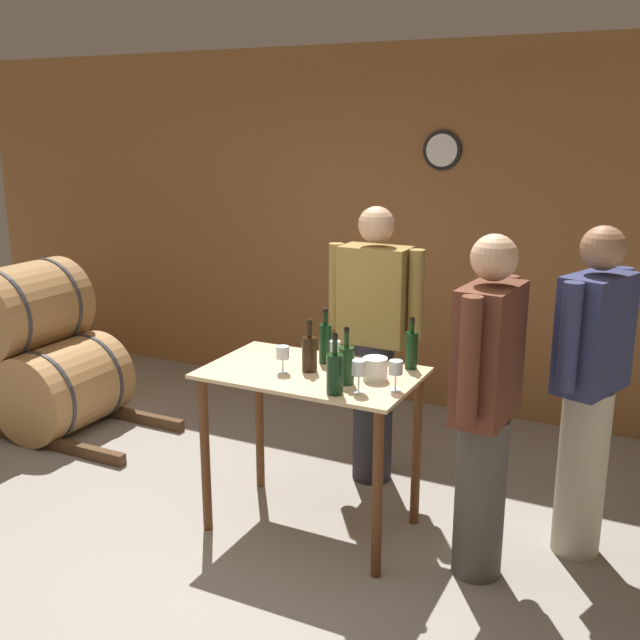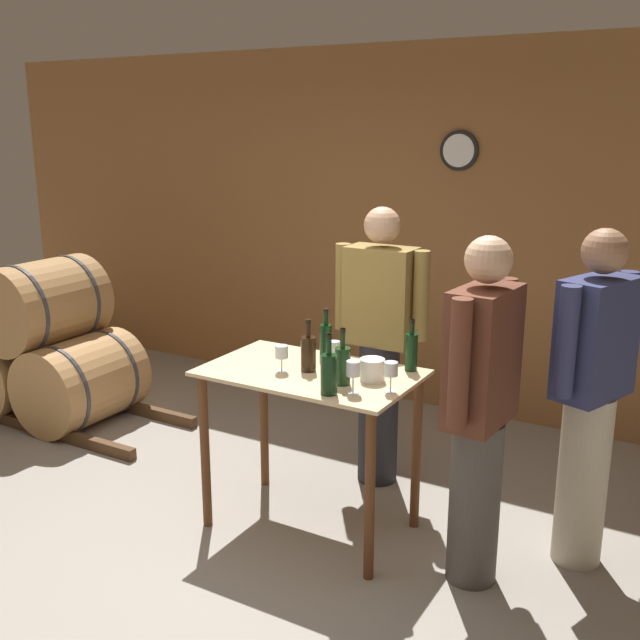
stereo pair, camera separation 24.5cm
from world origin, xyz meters
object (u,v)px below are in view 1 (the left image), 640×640
object	(u,v)px
wine_glass_near_left	(283,353)
wine_glass_near_right	(359,369)
wine_bottle_right	(335,372)
wine_bottle_center	(346,364)
ice_bucket	(375,369)
person_visitor_with_scarf	(590,388)
wine_bottle_far_right	(411,349)
wine_bottle_far_left	(309,353)
person_host	(374,340)
wine_bottle_left	(325,342)
person_visitor_bearded	(485,403)
wine_glass_far_side	(396,369)
wine_glass_near_center	(335,348)

from	to	relation	value
wine_glass_near_left	wine_glass_near_right	xyz separation A→B (m)	(0.47, -0.10, 0.02)
wine_bottle_right	wine_glass_near_right	bearing A→B (deg)	35.46
wine_bottle_center	ice_bucket	world-z (taller)	wine_bottle_center
wine_glass_near_left	person_visitor_with_scarf	world-z (taller)	person_visitor_with_scarf
wine_bottle_far_right	person_visitor_with_scarf	world-z (taller)	person_visitor_with_scarf
wine_bottle_far_left	wine_bottle_center	xyz separation A→B (m)	(0.25, -0.09, 0.00)
wine_bottle_center	person_visitor_with_scarf	bearing A→B (deg)	24.13
wine_bottle_far_left	person_host	bearing A→B (deg)	83.43
wine_glass_near_right	person_visitor_with_scarf	world-z (taller)	person_visitor_with_scarf
ice_bucket	person_host	bearing A→B (deg)	112.56
wine_bottle_left	person_visitor_bearded	xyz separation A→B (m)	(0.91, -0.18, -0.13)
wine_bottle_center	person_visitor_with_scarf	world-z (taller)	person_visitor_with_scarf
wine_glass_near_left	wine_glass_near_right	bearing A→B (deg)	-11.80
wine_bottle_far_right	wine_glass_near_right	world-z (taller)	wine_bottle_far_right
wine_glass_far_side	person_visitor_bearded	size ratio (longest dim) A/B	0.09
wine_bottle_right	ice_bucket	xyz separation A→B (m)	(0.09, 0.28, -0.05)
wine_bottle_far_left	person_visitor_with_scarf	bearing A→B (deg)	16.45
wine_bottle_left	person_visitor_bearded	distance (m)	0.94
wine_glass_near_left	wine_bottle_right	bearing A→B (deg)	-23.86
wine_bottle_center	wine_glass_near_right	size ratio (longest dim) A/B	1.78
wine_bottle_far_left	wine_bottle_left	world-z (taller)	wine_bottle_left
wine_bottle_center	wine_glass_far_side	size ratio (longest dim) A/B	1.91
wine_bottle_far_left	wine_glass_near_left	xyz separation A→B (m)	(-0.11, -0.08, 0.00)
wine_glass_near_left	wine_glass_far_side	size ratio (longest dim) A/B	0.94
wine_glass_far_side	person_host	xyz separation A→B (m)	(-0.42, 0.76, -0.11)
wine_bottle_left	wine_glass_near_center	distance (m)	0.12
wine_bottle_right	wine_glass_far_side	bearing A→B (deg)	35.16
wine_glass_near_right	person_visitor_bearded	world-z (taller)	person_visitor_bearded
person_visitor_with_scarf	wine_bottle_right	bearing A→B (deg)	-149.26
wine_bottle_left	wine_bottle_right	size ratio (longest dim) A/B	1.02
wine_bottle_left	wine_bottle_far_right	bearing A→B (deg)	14.17
wine_glass_far_side	person_host	bearing A→B (deg)	118.94
wine_bottle_right	wine_bottle_far_left	bearing A→B (deg)	136.65
wine_bottle_far_left	wine_bottle_right	xyz separation A→B (m)	(0.26, -0.24, 0.01)
wine_bottle_far_left	person_host	size ratio (longest dim) A/B	0.16
wine_bottle_left	wine_glass_far_side	size ratio (longest dim) A/B	2.00
wine_bottle_right	wine_glass_near_left	distance (m)	0.41
wine_bottle_right	wine_glass_near_right	distance (m)	0.12
wine_bottle_right	wine_glass_near_right	size ratio (longest dim) A/B	1.84
wine_glass_far_side	wine_glass_near_center	bearing A→B (deg)	157.88
wine_bottle_left	wine_bottle_right	bearing A→B (deg)	-58.64
person_host	wine_glass_near_left	bearing A→B (deg)	-104.04
wine_bottle_center	person_visitor_bearded	distance (m)	0.69
wine_bottle_left	wine_glass_near_right	world-z (taller)	wine_bottle_left
person_visitor_with_scarf	wine_bottle_left	bearing A→B (deg)	-170.04
wine_bottle_far_right	wine_glass_near_center	world-z (taller)	wine_bottle_far_right
wine_glass_near_right	wine_glass_far_side	distance (m)	0.18
wine_bottle_far_right	ice_bucket	world-z (taller)	wine_bottle_far_right
wine_bottle_center	wine_glass_near_right	xyz separation A→B (m)	(0.10, -0.09, 0.02)
ice_bucket	wine_bottle_right	bearing A→B (deg)	-108.50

